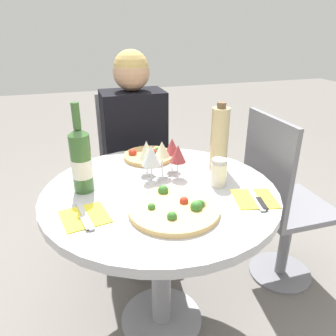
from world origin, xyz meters
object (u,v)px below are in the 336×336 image
at_px(dining_table, 160,216).
at_px(wine_bottle, 81,160).
at_px(chair_behind_diner, 134,172).
at_px(seated_diner, 138,168).
at_px(pizza_large, 174,208).
at_px(chair_empty_side, 280,206).
at_px(tall_carafe, 219,139).

bearing_deg(dining_table, wine_bottle, 164.41).
bearing_deg(chair_behind_diner, wine_bottle, 64.56).
bearing_deg(seated_diner, chair_behind_diner, -90.00).
height_order(dining_table, pizza_large, pizza_large).
bearing_deg(chair_behind_diner, chair_empty_side, 134.70).
bearing_deg(tall_carafe, dining_table, -159.83).
distance_m(chair_behind_diner, wine_bottle, 0.85).
bearing_deg(chair_empty_side, tall_carafe, -88.58).
xyz_separation_m(chair_behind_diner, seated_diner, (-0.00, -0.15, 0.09)).
bearing_deg(dining_table, pizza_large, -89.92).
distance_m(seated_diner, tall_carafe, 0.65).
xyz_separation_m(dining_table, tall_carafe, (0.30, 0.11, 0.27)).
height_order(dining_table, chair_empty_side, chair_empty_side).
bearing_deg(tall_carafe, chair_empty_side, 1.42).
xyz_separation_m(wine_bottle, tall_carafe, (0.58, 0.03, 0.01)).
distance_m(seated_diner, chair_empty_side, 0.81).
bearing_deg(pizza_large, wine_bottle, 138.35).
height_order(chair_empty_side, pizza_large, chair_empty_side).
height_order(chair_behind_diner, seated_diner, seated_diner).
distance_m(chair_empty_side, wine_bottle, 1.04).
bearing_deg(dining_table, seated_diner, 86.36).
distance_m(chair_empty_side, pizza_large, 0.79).
distance_m(dining_table, seated_diner, 0.62).
xyz_separation_m(dining_table, pizza_large, (0.00, -0.17, 0.14)).
xyz_separation_m(seated_diner, pizza_large, (-0.04, -0.79, 0.19)).
xyz_separation_m(chair_empty_side, wine_bottle, (-0.96, -0.04, 0.39)).
relative_size(dining_table, chair_empty_side, 0.99).
bearing_deg(dining_table, chair_behind_diner, 87.06).
relative_size(dining_table, chair_behind_diner, 0.99).
relative_size(chair_behind_diner, seated_diner, 0.78).
relative_size(chair_behind_diner, chair_empty_side, 1.00).
bearing_deg(pizza_large, tall_carafe, 43.64).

